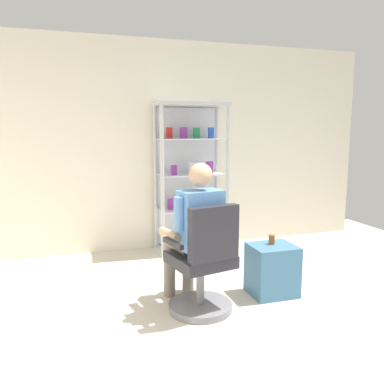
{
  "coord_description": "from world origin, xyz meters",
  "views": [
    {
      "loc": [
        -1.05,
        -2.05,
        1.55
      ],
      "look_at": [
        -0.02,
        1.31,
        1.0
      ],
      "focal_mm": 36.46,
      "sensor_mm": 36.0,
      "label": 1
    }
  ],
  "objects_px": {
    "storage_crate": "(272,270)",
    "tea_glass": "(272,239)",
    "display_cabinet_main": "(190,177)",
    "office_chair": "(204,269)",
    "seated_shopkeeper": "(194,228)"
  },
  "relations": [
    {
      "from": "seated_shopkeeper",
      "to": "tea_glass",
      "type": "height_order",
      "value": "seated_shopkeeper"
    },
    {
      "from": "display_cabinet_main",
      "to": "tea_glass",
      "type": "relative_size",
      "value": 21.15
    },
    {
      "from": "office_chair",
      "to": "tea_glass",
      "type": "relative_size",
      "value": 10.69
    },
    {
      "from": "seated_shopkeeper",
      "to": "tea_glass",
      "type": "relative_size",
      "value": 14.36
    },
    {
      "from": "tea_glass",
      "to": "seated_shopkeeper",
      "type": "bearing_deg",
      "value": -176.12
    },
    {
      "from": "office_chair",
      "to": "tea_glass",
      "type": "xyz_separation_m",
      "value": [
        0.76,
        0.21,
        0.13
      ]
    },
    {
      "from": "storage_crate",
      "to": "tea_glass",
      "type": "xyz_separation_m",
      "value": [
        0.01,
        0.04,
        0.29
      ]
    },
    {
      "from": "seated_shopkeeper",
      "to": "office_chair",
      "type": "bearing_deg",
      "value": -77.53
    },
    {
      "from": "seated_shopkeeper",
      "to": "tea_glass",
      "type": "xyz_separation_m",
      "value": [
        0.79,
        0.05,
        -0.18
      ]
    },
    {
      "from": "office_chair",
      "to": "storage_crate",
      "type": "distance_m",
      "value": 0.78
    },
    {
      "from": "display_cabinet_main",
      "to": "office_chair",
      "type": "bearing_deg",
      "value": -103.17
    },
    {
      "from": "display_cabinet_main",
      "to": "tea_glass",
      "type": "distance_m",
      "value": 1.69
    },
    {
      "from": "seated_shopkeeper",
      "to": "display_cabinet_main",
      "type": "bearing_deg",
      "value": 74.47
    },
    {
      "from": "seated_shopkeeper",
      "to": "storage_crate",
      "type": "distance_m",
      "value": 0.92
    },
    {
      "from": "display_cabinet_main",
      "to": "office_chair",
      "type": "height_order",
      "value": "display_cabinet_main"
    }
  ]
}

